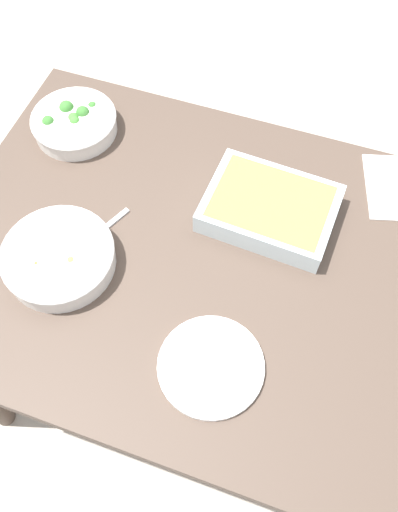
{
  "coord_description": "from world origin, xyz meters",
  "views": [
    {
      "loc": [
        0.2,
        -0.58,
        1.81
      ],
      "look_at": [
        0.0,
        0.0,
        0.74
      ],
      "focal_mm": 37.71,
      "sensor_mm": 36.0,
      "label": 1
    }
  ],
  "objects_px": {
    "broccoli_bowl": "(74,122)",
    "spoon_by_stew": "(92,238)",
    "stew_bowl": "(59,257)",
    "side_plate": "(211,366)",
    "baking_dish": "(270,208)"
  },
  "relations": [
    {
      "from": "side_plate",
      "to": "spoon_by_stew",
      "type": "relative_size",
      "value": 1.31
    },
    {
      "from": "baking_dish",
      "to": "spoon_by_stew",
      "type": "xyz_separation_m",
      "value": [
        -0.37,
        -0.2,
        -0.03
      ]
    },
    {
      "from": "broccoli_bowl",
      "to": "side_plate",
      "type": "height_order",
      "value": "broccoli_bowl"
    },
    {
      "from": "baking_dish",
      "to": "side_plate",
      "type": "distance_m",
      "value": 0.4
    },
    {
      "from": "baking_dish",
      "to": "side_plate",
      "type": "relative_size",
      "value": 1.42
    },
    {
      "from": "broccoli_bowl",
      "to": "spoon_by_stew",
      "type": "bearing_deg",
      "value": -58.3
    },
    {
      "from": "broccoli_bowl",
      "to": "spoon_by_stew",
      "type": "relative_size",
      "value": 1.33
    },
    {
      "from": "stew_bowl",
      "to": "side_plate",
      "type": "xyz_separation_m",
      "value": [
        0.4,
        -0.12,
        -0.03
      ]
    },
    {
      "from": "stew_bowl",
      "to": "baking_dish",
      "type": "xyz_separation_m",
      "value": [
        0.41,
        0.28,
        0.0
      ]
    },
    {
      "from": "stew_bowl",
      "to": "side_plate",
      "type": "bearing_deg",
      "value": -16.51
    },
    {
      "from": "broccoli_bowl",
      "to": "side_plate",
      "type": "xyz_separation_m",
      "value": [
        0.54,
        -0.5,
        -0.02
      ]
    },
    {
      "from": "broccoli_bowl",
      "to": "spoon_by_stew",
      "type": "xyz_separation_m",
      "value": [
        0.18,
        -0.3,
        -0.03
      ]
    },
    {
      "from": "stew_bowl",
      "to": "baking_dish",
      "type": "bearing_deg",
      "value": 34.73
    },
    {
      "from": "baking_dish",
      "to": "spoon_by_stew",
      "type": "distance_m",
      "value": 0.42
    },
    {
      "from": "stew_bowl",
      "to": "side_plate",
      "type": "distance_m",
      "value": 0.42
    }
  ]
}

